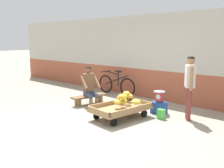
{
  "coord_description": "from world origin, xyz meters",
  "views": [
    {
      "loc": [
        4.02,
        -3.71,
        1.9
      ],
      "look_at": [
        -0.36,
        1.08,
        0.75
      ],
      "focal_mm": 39.92,
      "sensor_mm": 36.0,
      "label": 1
    }
  ],
  "objects_px": {
    "banana_cart": "(121,109)",
    "bicycle_near_left": "(116,85)",
    "shopping_bag": "(161,114)",
    "weighing_scale": "(159,97)",
    "low_bench": "(89,98)",
    "vendor_seated": "(90,86)",
    "plastic_crate": "(159,108)",
    "customer_adult": "(190,81)"
  },
  "relations": [
    {
      "from": "banana_cart",
      "to": "customer_adult",
      "type": "height_order",
      "value": "customer_adult"
    },
    {
      "from": "vendor_seated",
      "to": "customer_adult",
      "type": "bearing_deg",
      "value": 13.05
    },
    {
      "from": "banana_cart",
      "to": "bicycle_near_left",
      "type": "relative_size",
      "value": 0.92
    },
    {
      "from": "bicycle_near_left",
      "to": "shopping_bag",
      "type": "bearing_deg",
      "value": -26.63
    },
    {
      "from": "shopping_bag",
      "to": "customer_adult",
      "type": "bearing_deg",
      "value": 37.31
    },
    {
      "from": "low_bench",
      "to": "vendor_seated",
      "type": "distance_m",
      "value": 0.38
    },
    {
      "from": "plastic_crate",
      "to": "bicycle_near_left",
      "type": "xyz_separation_m",
      "value": [
        -2.36,
        0.96,
        0.2
      ]
    },
    {
      "from": "low_bench",
      "to": "vendor_seated",
      "type": "xyz_separation_m",
      "value": [
        0.08,
        -0.03,
        0.37
      ]
    },
    {
      "from": "plastic_crate",
      "to": "weighing_scale",
      "type": "distance_m",
      "value": 0.3
    },
    {
      "from": "banana_cart",
      "to": "weighing_scale",
      "type": "distance_m",
      "value": 1.12
    },
    {
      "from": "bicycle_near_left",
      "to": "banana_cart",
      "type": "bearing_deg",
      "value": -46.01
    },
    {
      "from": "customer_adult",
      "to": "low_bench",
      "type": "bearing_deg",
      "value": -167.93
    },
    {
      "from": "bicycle_near_left",
      "to": "low_bench",
      "type": "bearing_deg",
      "value": -79.56
    },
    {
      "from": "banana_cart",
      "to": "weighing_scale",
      "type": "relative_size",
      "value": 5.1
    },
    {
      "from": "vendor_seated",
      "to": "weighing_scale",
      "type": "height_order",
      "value": "vendor_seated"
    },
    {
      "from": "vendor_seated",
      "to": "weighing_scale",
      "type": "relative_size",
      "value": 3.8
    },
    {
      "from": "vendor_seated",
      "to": "shopping_bag",
      "type": "bearing_deg",
      "value": 6.47
    },
    {
      "from": "customer_adult",
      "to": "shopping_bag",
      "type": "bearing_deg",
      "value": -142.69
    },
    {
      "from": "banana_cart",
      "to": "vendor_seated",
      "type": "relative_size",
      "value": 1.34
    },
    {
      "from": "weighing_scale",
      "to": "customer_adult",
      "type": "xyz_separation_m",
      "value": [
        0.8,
        0.02,
        0.5
      ]
    },
    {
      "from": "weighing_scale",
      "to": "banana_cart",
      "type": "bearing_deg",
      "value": -115.33
    },
    {
      "from": "plastic_crate",
      "to": "customer_adult",
      "type": "relative_size",
      "value": 0.24
    },
    {
      "from": "low_bench",
      "to": "weighing_scale",
      "type": "xyz_separation_m",
      "value": [
        2.07,
        0.59,
        0.25
      ]
    },
    {
      "from": "low_bench",
      "to": "customer_adult",
      "type": "bearing_deg",
      "value": 12.07
    },
    {
      "from": "customer_adult",
      "to": "shopping_bag",
      "type": "distance_m",
      "value": 1.05
    },
    {
      "from": "customer_adult",
      "to": "weighing_scale",
      "type": "bearing_deg",
      "value": -178.28
    },
    {
      "from": "vendor_seated",
      "to": "bicycle_near_left",
      "type": "xyz_separation_m",
      "value": [
        -0.37,
        1.58,
        -0.21
      ]
    },
    {
      "from": "bicycle_near_left",
      "to": "vendor_seated",
      "type": "bearing_deg",
      "value": -76.93
    },
    {
      "from": "weighing_scale",
      "to": "low_bench",
      "type": "bearing_deg",
      "value": -164.11
    },
    {
      "from": "vendor_seated",
      "to": "shopping_bag",
      "type": "height_order",
      "value": "vendor_seated"
    },
    {
      "from": "vendor_seated",
      "to": "weighing_scale",
      "type": "xyz_separation_m",
      "value": [
        1.99,
        0.62,
        -0.11
      ]
    },
    {
      "from": "low_bench",
      "to": "bicycle_near_left",
      "type": "height_order",
      "value": "bicycle_near_left"
    },
    {
      "from": "vendor_seated",
      "to": "bicycle_near_left",
      "type": "distance_m",
      "value": 1.64
    },
    {
      "from": "weighing_scale",
      "to": "customer_adult",
      "type": "height_order",
      "value": "customer_adult"
    },
    {
      "from": "banana_cart",
      "to": "weighing_scale",
      "type": "bearing_deg",
      "value": 64.67
    },
    {
      "from": "shopping_bag",
      "to": "low_bench",
      "type": "bearing_deg",
      "value": -174.53
    },
    {
      "from": "banana_cart",
      "to": "customer_adult",
      "type": "relative_size",
      "value": 1.0
    },
    {
      "from": "plastic_crate",
      "to": "customer_adult",
      "type": "distance_m",
      "value": 1.13
    },
    {
      "from": "low_bench",
      "to": "weighing_scale",
      "type": "distance_m",
      "value": 2.17
    },
    {
      "from": "weighing_scale",
      "to": "bicycle_near_left",
      "type": "xyz_separation_m",
      "value": [
        -2.36,
        0.96,
        -0.1
      ]
    },
    {
      "from": "low_bench",
      "to": "bicycle_near_left",
      "type": "distance_m",
      "value": 1.59
    },
    {
      "from": "plastic_crate",
      "to": "low_bench",
      "type": "bearing_deg",
      "value": -164.08
    }
  ]
}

